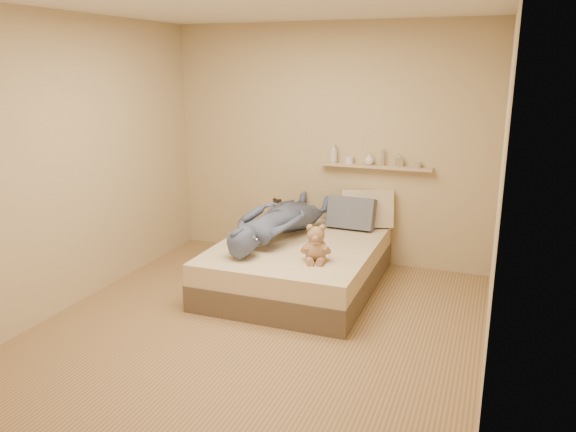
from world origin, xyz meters
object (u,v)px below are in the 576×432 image
at_px(bed, 298,265).
at_px(dark_plush, 278,211).
at_px(pillow_grey, 351,213).
at_px(game_console, 248,242).
at_px(person, 278,220).
at_px(teddy_bear, 316,246).
at_px(pillow_cream, 367,209).
at_px(wall_shelf, 376,167).

bearing_deg(bed, dark_plush, 125.24).
bearing_deg(pillow_grey, dark_plush, 179.01).
height_order(game_console, person, person).
relative_size(game_console, dark_plush, 0.70).
height_order(teddy_bear, pillow_grey, pillow_grey).
relative_size(pillow_cream, person, 0.33).
bearing_deg(game_console, bed, 63.32).
distance_m(teddy_bear, pillow_cream, 1.27).
bearing_deg(pillow_cream, wall_shelf, 54.71).
distance_m(bed, pillow_cream, 1.06).
bearing_deg(dark_plush, wall_shelf, 11.03).
bearing_deg(dark_plush, person, -67.54).
relative_size(pillow_grey, person, 0.30).
bearing_deg(pillow_grey, game_console, -116.90).
xyz_separation_m(dark_plush, pillow_grey, (0.85, -0.01, 0.06)).
bearing_deg(person, pillow_grey, -126.41).
distance_m(game_console, person, 0.65).
height_order(teddy_bear, dark_plush, teddy_bear).
distance_m(game_console, teddy_bear, 0.62).
bearing_deg(pillow_grey, bed, -117.08).
bearing_deg(pillow_cream, person, -134.72).
relative_size(dark_plush, person, 0.16).
relative_size(pillow_cream, wall_shelf, 0.46).
bearing_deg(teddy_bear, wall_shelf, 80.35).
distance_m(bed, wall_shelf, 1.38).
xyz_separation_m(game_console, dark_plush, (-0.21, 1.27, -0.04)).
relative_size(game_console, wall_shelf, 0.15).
relative_size(dark_plush, wall_shelf, 0.22).
relative_size(game_console, pillow_grey, 0.36).
xyz_separation_m(teddy_bear, pillow_cream, (0.17, 1.26, 0.06)).
xyz_separation_m(bed, game_console, (-0.28, -0.56, 0.38)).
height_order(bed, teddy_bear, teddy_bear).
bearing_deg(dark_plush, pillow_cream, 7.20).
xyz_separation_m(bed, wall_shelf, (0.55, 0.91, 0.88)).
height_order(teddy_bear, pillow_cream, pillow_cream).
distance_m(pillow_grey, wall_shelf, 0.56).
height_order(bed, wall_shelf, wall_shelf).
bearing_deg(bed, teddy_bear, -53.28).
relative_size(game_console, pillow_cream, 0.33).
distance_m(dark_plush, wall_shelf, 1.20).
height_order(dark_plush, pillow_cream, pillow_cream).
distance_m(bed, teddy_bear, 0.65).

